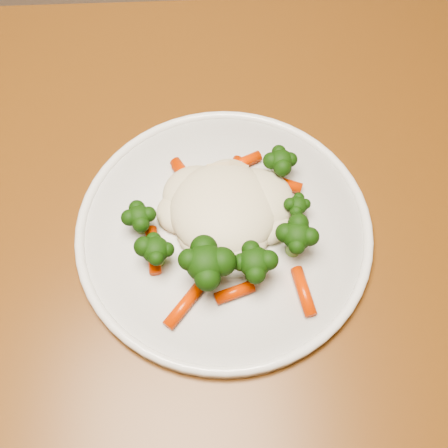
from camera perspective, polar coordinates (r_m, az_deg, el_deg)
dining_table at (r=0.65m, az=-9.30°, el=-10.10°), size 1.29×0.89×0.75m
plate at (r=0.58m, az=0.00°, el=-0.67°), size 0.30×0.30×0.01m
meal at (r=0.55m, az=0.21°, el=0.36°), size 0.20×0.20×0.05m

